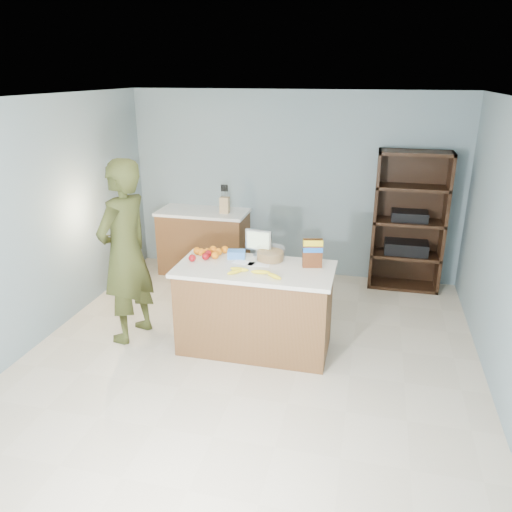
% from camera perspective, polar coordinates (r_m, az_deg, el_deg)
% --- Properties ---
extents(floor, '(4.50, 5.00, 0.02)m').
position_cam_1_polar(floor, '(5.06, -0.94, -12.04)').
color(floor, beige).
rests_on(floor, ground).
extents(walls, '(4.52, 5.02, 2.51)m').
position_cam_1_polar(walls, '(4.40, -1.07, 6.42)').
color(walls, gray).
rests_on(walls, ground).
extents(counter_peninsula, '(1.56, 0.76, 0.90)m').
position_cam_1_polar(counter_peninsula, '(5.11, -0.13, -6.35)').
color(counter_peninsula, brown).
rests_on(counter_peninsula, ground).
extents(back_cabinet, '(1.24, 0.62, 0.90)m').
position_cam_1_polar(back_cabinet, '(7.10, -5.95, 1.68)').
color(back_cabinet, brown).
rests_on(back_cabinet, ground).
extents(shelving_unit, '(0.90, 0.40, 1.80)m').
position_cam_1_polar(shelving_unit, '(6.76, 17.00, 3.58)').
color(shelving_unit, black).
rests_on(shelving_unit, ground).
extents(person, '(0.61, 0.79, 1.93)m').
position_cam_1_polar(person, '(5.30, -14.72, 0.41)').
color(person, '#343917').
rests_on(person, ground).
extents(knife_block, '(0.12, 0.10, 0.31)m').
position_cam_1_polar(knife_block, '(6.80, -3.60, 5.89)').
color(knife_block, tan).
rests_on(knife_block, back_cabinet).
extents(envelopes, '(0.39, 0.15, 0.00)m').
position_cam_1_polar(envelopes, '(5.00, -0.54, -0.87)').
color(envelopes, white).
rests_on(envelopes, counter_peninsula).
extents(bananas, '(0.55, 0.18, 0.04)m').
position_cam_1_polar(bananas, '(4.74, -0.44, -1.86)').
color(bananas, yellow).
rests_on(bananas, counter_peninsula).
extents(apples, '(0.19, 0.24, 0.08)m').
position_cam_1_polar(apples, '(5.13, -6.19, -0.01)').
color(apples, maroon).
rests_on(apples, counter_peninsula).
extents(oranges, '(0.35, 0.27, 0.08)m').
position_cam_1_polar(oranges, '(5.25, -5.16, 0.51)').
color(oranges, orange).
rests_on(oranges, counter_peninsula).
extents(blue_carton, '(0.20, 0.15, 0.08)m').
position_cam_1_polar(blue_carton, '(5.15, -2.26, 0.21)').
color(blue_carton, blue).
rests_on(blue_carton, counter_peninsula).
extents(salad_bowl, '(0.30, 0.30, 0.13)m').
position_cam_1_polar(salad_bowl, '(5.09, 1.65, 0.18)').
color(salad_bowl, '#267219').
rests_on(salad_bowl, counter_peninsula).
extents(tv, '(0.28, 0.12, 0.28)m').
position_cam_1_polar(tv, '(5.17, 0.29, 1.69)').
color(tv, silver).
rests_on(tv, counter_peninsula).
extents(cereal_box, '(0.20, 0.11, 0.29)m').
position_cam_1_polar(cereal_box, '(4.89, 6.49, 0.57)').
color(cereal_box, '#592B14').
rests_on(cereal_box, counter_peninsula).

